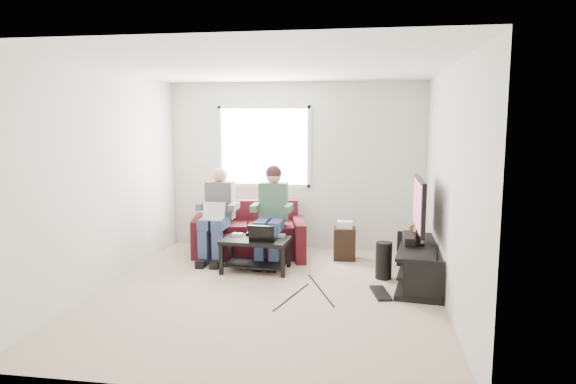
{
  "coord_description": "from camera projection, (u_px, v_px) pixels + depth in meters",
  "views": [
    {
      "loc": [
        1.15,
        -5.7,
        2.02
      ],
      "look_at": [
        0.14,
        0.6,
        1.12
      ],
      "focal_mm": 32.0,
      "sensor_mm": 36.0,
      "label": 1
    }
  ],
  "objects": [
    {
      "name": "laptop_silver",
      "position": [
        212.0,
        215.0,
        7.18
      ],
      "size": [
        0.38,
        0.33,
        0.24
      ],
      "primitive_type": null,
      "rotation": [
        0.0,
        0.0,
        0.4
      ],
      "color": "silver",
      "rests_on": "person_left"
    },
    {
      "name": "wall_right",
      "position": [
        449.0,
        187.0,
        5.54
      ],
      "size": [
        0.0,
        4.5,
        4.5
      ],
      "primitive_type": "plane",
      "rotation": [
        1.57,
        0.0,
        -1.57
      ],
      "color": "silver",
      "rests_on": "floor"
    },
    {
      "name": "console_black",
      "position": [
        419.0,
        261.0,
        6.29
      ],
      "size": [
        0.38,
        0.3,
        0.07
      ],
      "primitive_type": "cube",
      "color": "black",
      "rests_on": "tv_stand"
    },
    {
      "name": "tv",
      "position": [
        419.0,
        206.0,
        6.35
      ],
      "size": [
        0.12,
        1.1,
        0.81
      ],
      "color": "black",
      "rests_on": "tv_stand"
    },
    {
      "name": "person_right",
      "position": [
        272.0,
        207.0,
        7.31
      ],
      "size": [
        0.4,
        0.71,
        1.37
      ],
      "color": "navy",
      "rests_on": "sofa"
    },
    {
      "name": "console_grey",
      "position": [
        416.0,
        254.0,
        6.63
      ],
      "size": [
        0.34,
        0.26,
        0.08
      ],
      "primitive_type": "cube",
      "color": "gray",
      "rests_on": "tv_stand"
    },
    {
      "name": "controller_b",
      "position": [
        251.0,
        234.0,
        7.04
      ],
      "size": [
        0.15,
        0.1,
        0.04
      ],
      "primitive_type": "cube",
      "rotation": [
        0.0,
        0.0,
        -0.1
      ],
      "color": "black",
      "rests_on": "coffee_table"
    },
    {
      "name": "ceiling",
      "position": [
        267.0,
        67.0,
        5.67
      ],
      "size": [
        4.5,
        4.5,
        0.0
      ],
      "primitive_type": "plane",
      "rotation": [
        3.14,
        0.0,
        0.0
      ],
      "color": "white",
      "rests_on": "wall_back"
    },
    {
      "name": "coffee_table",
      "position": [
        256.0,
        247.0,
        6.87
      ],
      "size": [
        0.92,
        0.6,
        0.44
      ],
      "color": "black",
      "rests_on": "floor"
    },
    {
      "name": "tv_stand",
      "position": [
        418.0,
        266.0,
        6.35
      ],
      "size": [
        0.64,
        1.54,
        0.49
      ],
      "color": "black",
      "rests_on": "floor"
    },
    {
      "name": "window",
      "position": [
        264.0,
        147.0,
        8.07
      ],
      "size": [
        1.48,
        0.04,
        1.28
      ],
      "color": "white",
      "rests_on": "wall_back"
    },
    {
      "name": "keyboard_floor",
      "position": [
        381.0,
        293.0,
        5.98
      ],
      "size": [
        0.26,
        0.52,
        0.03
      ],
      "primitive_type": "cube",
      "rotation": [
        0.0,
        0.0,
        0.2
      ],
      "color": "black",
      "rests_on": "floor"
    },
    {
      "name": "laptop_black",
      "position": [
        263.0,
        232.0,
        6.74
      ],
      "size": [
        0.38,
        0.3,
        0.24
      ],
      "primitive_type": null,
      "rotation": [
        0.0,
        0.0,
        -0.19
      ],
      "color": "black",
      "rests_on": "coffee_table"
    },
    {
      "name": "wall_left",
      "position": [
        104.0,
        180.0,
        6.16
      ],
      "size": [
        0.0,
        4.5,
        4.5
      ],
      "primitive_type": "plane",
      "rotation": [
        1.57,
        0.0,
        1.57
      ],
      "color": "silver",
      "rests_on": "floor"
    },
    {
      "name": "subwoofer",
      "position": [
        384.0,
        260.0,
        6.55
      ],
      "size": [
        0.21,
        0.21,
        0.47
      ],
      "primitive_type": "cylinder",
      "color": "black",
      "rests_on": "floor"
    },
    {
      "name": "controller_c",
      "position": [
        280.0,
        236.0,
        6.95
      ],
      "size": [
        0.15,
        0.11,
        0.04
      ],
      "primitive_type": "cube",
      "rotation": [
        0.0,
        0.0,
        -0.16
      ],
      "color": "gray",
      "rests_on": "coffee_table"
    },
    {
      "name": "floor",
      "position": [
        268.0,
        293.0,
        6.03
      ],
      "size": [
        4.5,
        4.5,
        0.0
      ],
      "primitive_type": "plane",
      "color": "tan",
      "rests_on": "ground"
    },
    {
      "name": "wall_front",
      "position": [
        205.0,
        221.0,
        3.65
      ],
      "size": [
        4.5,
        0.0,
        4.5
      ],
      "primitive_type": "plane",
      "rotation": [
        -1.57,
        0.0,
        0.0
      ],
      "color": "silver",
      "rests_on": "floor"
    },
    {
      "name": "sofa",
      "position": [
        249.0,
        235.0,
        7.69
      ],
      "size": [
        1.85,
        1.07,
        0.79
      ],
      "color": "#461112",
      "rests_on": "floor"
    },
    {
      "name": "controller_a",
      "position": [
        238.0,
        235.0,
        7.01
      ],
      "size": [
        0.14,
        0.1,
        0.04
      ],
      "primitive_type": "cube",
      "rotation": [
        0.0,
        0.0,
        0.04
      ],
      "color": "silver",
      "rests_on": "coffee_table"
    },
    {
      "name": "drink_cup",
      "position": [
        411.0,
        229.0,
        6.93
      ],
      "size": [
        0.08,
        0.08,
        0.12
      ],
      "primitive_type": "cylinder",
      "color": "#A37846",
      "rests_on": "tv_stand"
    },
    {
      "name": "soundbar",
      "position": [
        408.0,
        238.0,
        6.42
      ],
      "size": [
        0.12,
        0.5,
        0.1
      ],
      "primitive_type": "cube",
      "color": "black",
      "rests_on": "tv_stand"
    },
    {
      "name": "console_white",
      "position": [
        421.0,
        270.0,
        5.95
      ],
      "size": [
        0.3,
        0.22,
        0.06
      ],
      "primitive_type": "cube",
      "color": "silver",
      "rests_on": "tv_stand"
    },
    {
      "name": "end_table",
      "position": [
        344.0,
        242.0,
        7.46
      ],
      "size": [
        0.31,
        0.31,
        0.56
      ],
      "color": "black",
      "rests_on": "floor"
    },
    {
      "name": "person_left",
      "position": [
        217.0,
        210.0,
        7.42
      ],
      "size": [
        0.4,
        0.7,
        1.32
      ],
      "color": "navy",
      "rests_on": "sofa"
    },
    {
      "name": "wall_back",
      "position": [
        296.0,
        166.0,
        8.05
      ],
      "size": [
        4.5,
        0.0,
        4.5
      ],
      "primitive_type": "plane",
      "rotation": [
        1.57,
        0.0,
        0.0
      ],
      "color": "silver",
      "rests_on": "floor"
    }
  ]
}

